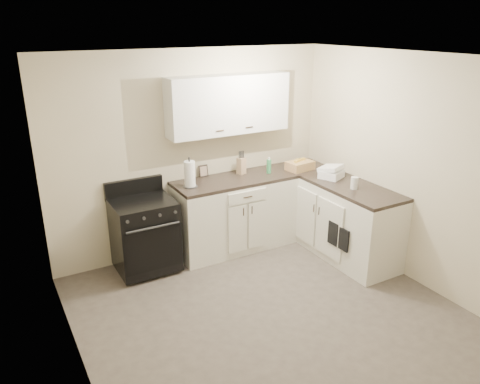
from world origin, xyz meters
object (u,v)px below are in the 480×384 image
stove (145,235)px  countertop_grill (331,174)px  paper_towel (190,174)px  knife_block (241,166)px  wicker_basket (300,166)px

stove → countertop_grill: countertop_grill is taller
stove → paper_towel: 0.87m
knife_block → paper_towel: bearing=171.5°
stove → wicker_basket: wicker_basket is taller
stove → knife_block: (1.37, 0.15, 0.59)m
stove → countertop_grill: size_ratio=3.17×
wicker_basket → countertop_grill: wicker_basket is taller
knife_block → wicker_basket: 0.79m
stove → countertop_grill: 2.39m
paper_towel → wicker_basket: (1.53, -0.10, -0.10)m
wicker_basket → knife_block: bearing=162.9°
stove → paper_towel: paper_towel is taller
knife_block → wicker_basket: (0.76, -0.23, -0.05)m
paper_towel → countertop_grill: 1.77m
stove → countertop_grill: (2.27, -0.54, 0.53)m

